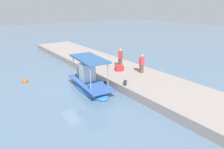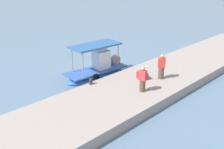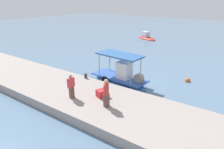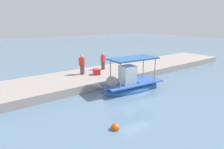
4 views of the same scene
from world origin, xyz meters
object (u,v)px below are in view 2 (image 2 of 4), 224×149
at_px(fisherman_by_crate, 161,68).
at_px(mooring_bollard, 91,81).
at_px(fisherman_near_bollard, 143,80).
at_px(cargo_crate, 142,76).
at_px(marker_buoy, 106,53).
at_px(main_fishing_boat, 97,71).

height_order(fisherman_by_crate, mooring_bollard, fisherman_by_crate).
distance_m(fisherman_near_bollard, cargo_crate, 2.11).
bearing_deg(marker_buoy, fisherman_near_bollard, -120.97).
distance_m(fisherman_near_bollard, marker_buoy, 10.41).
relative_size(fisherman_near_bollard, cargo_crate, 2.31).
xyz_separation_m(main_fishing_boat, mooring_bollard, (-2.24, -1.83, 0.34)).
bearing_deg(mooring_bollard, fisherman_by_crate, -33.54).
distance_m(main_fishing_boat, fisherman_by_crate, 5.07).
bearing_deg(main_fishing_boat, marker_buoy, 39.69).
bearing_deg(mooring_bollard, cargo_crate, -30.73).
height_order(fisherman_by_crate, marker_buoy, fisherman_by_crate).
height_order(fisherman_by_crate, cargo_crate, fisherman_by_crate).
bearing_deg(mooring_bollard, marker_buoy, 39.56).
height_order(fisherman_near_bollard, marker_buoy, fisherman_near_bollard).
distance_m(mooring_bollard, cargo_crate, 3.69).
distance_m(fisherman_by_crate, mooring_bollard, 5.03).
distance_m(fisherman_by_crate, marker_buoy, 8.98).
bearing_deg(fisherman_by_crate, fisherman_near_bollard, -171.08).
bearing_deg(mooring_bollard, fisherman_near_bollard, -63.58).
relative_size(fisherman_by_crate, mooring_bollard, 4.53).
relative_size(main_fishing_boat, fisherman_near_bollard, 3.18).
distance_m(main_fishing_boat, fisherman_near_bollard, 5.12).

